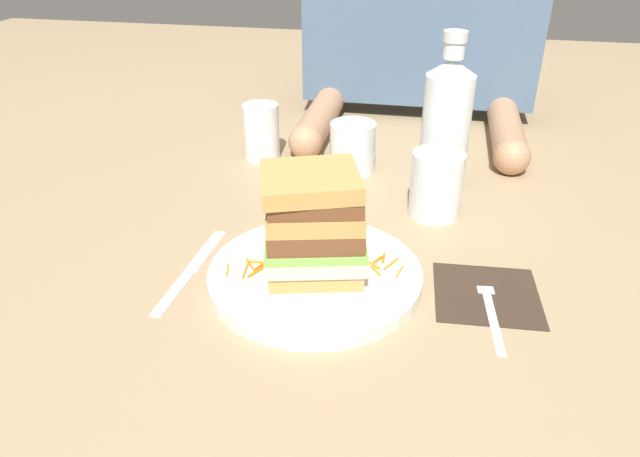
# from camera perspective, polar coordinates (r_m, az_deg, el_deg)

# --- Properties ---
(ground_plane) EXTENTS (3.00, 3.00, 0.00)m
(ground_plane) POSITION_cam_1_polar(r_m,az_deg,el_deg) (0.74, 0.08, -5.15)
(ground_plane) COLOR #9E8460
(main_plate) EXTENTS (0.26, 0.26, 0.02)m
(main_plate) POSITION_cam_1_polar(r_m,az_deg,el_deg) (0.74, -0.45, -4.44)
(main_plate) COLOR white
(main_plate) RESTS_ON ground_plane
(sandwich) EXTENTS (0.14, 0.13, 0.13)m
(sandwich) POSITION_cam_1_polar(r_m,az_deg,el_deg) (0.70, -0.54, 0.46)
(sandwich) COLOR tan
(sandwich) RESTS_ON main_plate
(carrot_shred_0) EXTENTS (0.01, 0.03, 0.00)m
(carrot_shred_0) POSITION_cam_1_polar(r_m,az_deg,el_deg) (0.73, -7.18, -4.04)
(carrot_shred_0) COLOR orange
(carrot_shred_0) RESTS_ON main_plate
(carrot_shred_1) EXTENTS (0.02, 0.02, 0.00)m
(carrot_shred_1) POSITION_cam_1_polar(r_m,az_deg,el_deg) (0.74, -6.78, -3.36)
(carrot_shred_1) COLOR orange
(carrot_shred_1) RESTS_ON main_plate
(carrot_shred_2) EXTENTS (0.03, 0.01, 0.00)m
(carrot_shred_2) POSITION_cam_1_polar(r_m,az_deg,el_deg) (0.75, -6.06, -3.11)
(carrot_shred_2) COLOR orange
(carrot_shred_2) RESTS_ON main_plate
(carrot_shred_3) EXTENTS (0.02, 0.03, 0.00)m
(carrot_shred_3) POSITION_cam_1_polar(r_m,az_deg,el_deg) (0.73, -6.04, -4.08)
(carrot_shred_3) COLOR orange
(carrot_shred_3) RESTS_ON main_plate
(carrot_shred_4) EXTENTS (0.01, 0.03, 0.00)m
(carrot_shred_4) POSITION_cam_1_polar(r_m,az_deg,el_deg) (0.74, -8.87, -3.97)
(carrot_shred_4) COLOR orange
(carrot_shred_4) RESTS_ON main_plate
(carrot_shred_5) EXTENTS (0.02, 0.03, 0.00)m
(carrot_shred_5) POSITION_cam_1_polar(r_m,az_deg,el_deg) (0.74, -5.61, -3.48)
(carrot_shred_5) COLOR orange
(carrot_shred_5) RESTS_ON main_plate
(carrot_shred_6) EXTENTS (0.01, 0.03, 0.00)m
(carrot_shred_6) POSITION_cam_1_polar(r_m,az_deg,el_deg) (0.73, 7.65, -4.09)
(carrot_shred_6) COLOR orange
(carrot_shred_6) RESTS_ON main_plate
(carrot_shred_7) EXTENTS (0.02, 0.02, 0.00)m
(carrot_shred_7) POSITION_cam_1_polar(r_m,az_deg,el_deg) (0.73, 5.39, -4.02)
(carrot_shred_7) COLOR orange
(carrot_shred_7) RESTS_ON main_plate
(carrot_shred_8) EXTENTS (0.00, 0.02, 0.00)m
(carrot_shred_8) POSITION_cam_1_polar(r_m,az_deg,el_deg) (0.75, 6.11, -2.86)
(carrot_shred_8) COLOR orange
(carrot_shred_8) RESTS_ON main_plate
(carrot_shred_9) EXTENTS (0.02, 0.03, 0.00)m
(carrot_shred_9) POSITION_cam_1_polar(r_m,az_deg,el_deg) (0.74, 6.82, -3.39)
(carrot_shred_9) COLOR orange
(carrot_shred_9) RESTS_ON main_plate
(carrot_shred_10) EXTENTS (0.01, 0.02, 0.00)m
(carrot_shred_10) POSITION_cam_1_polar(r_m,az_deg,el_deg) (0.75, 5.48, -3.06)
(carrot_shred_10) COLOR orange
(carrot_shred_10) RESTS_ON main_plate
(carrot_shred_11) EXTENTS (0.03, 0.02, 0.00)m
(carrot_shred_11) POSITION_cam_1_polar(r_m,az_deg,el_deg) (0.74, 4.90, -3.33)
(carrot_shred_11) COLOR orange
(carrot_shred_11) RESTS_ON main_plate
(napkin_dark) EXTENTS (0.13, 0.13, 0.00)m
(napkin_dark) POSITION_cam_1_polar(r_m,az_deg,el_deg) (0.74, 15.70, -6.05)
(napkin_dark) COLOR #38281E
(napkin_dark) RESTS_ON ground_plane
(fork) EXTENTS (0.03, 0.17, 0.00)m
(fork) POSITION_cam_1_polar(r_m,az_deg,el_deg) (0.72, 15.98, -6.88)
(fork) COLOR silver
(fork) RESTS_ON napkin_dark
(knife) EXTENTS (0.02, 0.20, 0.00)m
(knife) POSITION_cam_1_polar(r_m,az_deg,el_deg) (0.77, -12.45, -4.07)
(knife) COLOR silver
(knife) RESTS_ON ground_plane
(juice_glass) EXTENTS (0.08, 0.08, 0.10)m
(juice_glass) POSITION_cam_1_polar(r_m,az_deg,el_deg) (0.89, 11.08, 3.97)
(juice_glass) COLOR white
(juice_glass) RESTS_ON ground_plane
(water_bottle) EXTENTS (0.08, 0.08, 0.25)m
(water_bottle) POSITION_cam_1_polar(r_m,az_deg,el_deg) (0.95, 11.98, 9.75)
(water_bottle) COLOR silver
(water_bottle) RESTS_ON ground_plane
(empty_tumbler_0) EXTENTS (0.06, 0.06, 0.10)m
(empty_tumbler_0) POSITION_cam_1_polar(r_m,az_deg,el_deg) (1.08, -5.66, 9.25)
(empty_tumbler_0) COLOR silver
(empty_tumbler_0) RESTS_ON ground_plane
(empty_tumbler_1) EXTENTS (0.08, 0.08, 0.09)m
(empty_tumbler_1) POSITION_cam_1_polar(r_m,az_deg,el_deg) (1.02, 3.15, 7.79)
(empty_tumbler_1) COLOR silver
(empty_tumbler_1) RESTS_ON ground_plane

